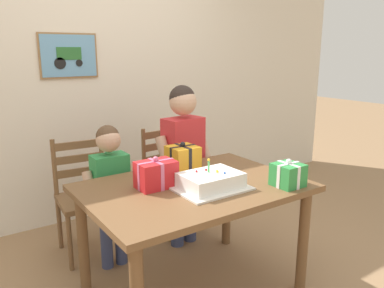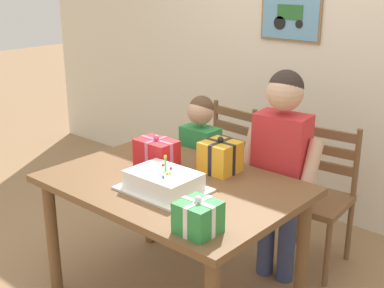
{
  "view_description": "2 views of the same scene",
  "coord_description": "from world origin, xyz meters",
  "px_view_note": "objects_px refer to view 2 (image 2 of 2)",
  "views": [
    {
      "loc": [
        -1.31,
        -1.9,
        1.59
      ],
      "look_at": [
        0.09,
        0.15,
        0.98
      ],
      "focal_mm": 36.02,
      "sensor_mm": 36.0,
      "label": 1
    },
    {
      "loc": [
        1.79,
        -1.88,
        1.85
      ],
      "look_at": [
        0.14,
        0.01,
        1.0
      ],
      "focal_mm": 48.06,
      "sensor_mm": 36.0,
      "label": 2
    }
  ],
  "objects_px": {
    "chair_left": "(220,167)",
    "gift_box_corner_small": "(157,154)",
    "birthday_cake": "(163,182)",
    "gift_box_beside_cake": "(198,217)",
    "chair_right": "(316,196)",
    "dining_table": "(173,198)",
    "child_older": "(281,157)",
    "child_younger": "(200,157)",
    "gift_box_red_large": "(220,157)"
  },
  "relations": [
    {
      "from": "dining_table",
      "to": "chair_left",
      "type": "distance_m",
      "value": 1.03
    },
    {
      "from": "gift_box_red_large",
      "to": "gift_box_beside_cake",
      "type": "relative_size",
      "value": 1.19
    },
    {
      "from": "chair_right",
      "to": "child_older",
      "type": "xyz_separation_m",
      "value": [
        -0.08,
        -0.33,
        0.34
      ]
    },
    {
      "from": "dining_table",
      "to": "child_older",
      "type": "distance_m",
      "value": 0.7
    },
    {
      "from": "gift_box_corner_small",
      "to": "child_older",
      "type": "distance_m",
      "value": 0.73
    },
    {
      "from": "gift_box_beside_cake",
      "to": "chair_right",
      "type": "distance_m",
      "value": 1.33
    },
    {
      "from": "child_older",
      "to": "child_younger",
      "type": "bearing_deg",
      "value": 179.95
    },
    {
      "from": "dining_table",
      "to": "child_older",
      "type": "height_order",
      "value": "child_older"
    },
    {
      "from": "chair_left",
      "to": "child_younger",
      "type": "relative_size",
      "value": 0.85
    },
    {
      "from": "gift_box_corner_small",
      "to": "birthday_cake",
      "type": "bearing_deg",
      "value": -39.17
    },
    {
      "from": "gift_box_beside_cake",
      "to": "child_younger",
      "type": "xyz_separation_m",
      "value": [
        -0.79,
        0.95,
        -0.17
      ]
    },
    {
      "from": "chair_left",
      "to": "child_younger",
      "type": "height_order",
      "value": "child_younger"
    },
    {
      "from": "birthday_cake",
      "to": "dining_table",
      "type": "bearing_deg",
      "value": 111.65
    },
    {
      "from": "gift_box_corner_small",
      "to": "child_younger",
      "type": "bearing_deg",
      "value": 100.76
    },
    {
      "from": "dining_table",
      "to": "chair_right",
      "type": "xyz_separation_m",
      "value": [
        0.4,
        0.93,
        -0.19
      ]
    },
    {
      "from": "dining_table",
      "to": "gift_box_corner_small",
      "type": "height_order",
      "value": "gift_box_corner_small"
    },
    {
      "from": "birthday_cake",
      "to": "chair_right",
      "type": "bearing_deg",
      "value": 71.6
    },
    {
      "from": "child_older",
      "to": "chair_left",
      "type": "bearing_deg",
      "value": 155.02
    },
    {
      "from": "birthday_cake",
      "to": "child_older",
      "type": "distance_m",
      "value": 0.77
    },
    {
      "from": "gift_box_corner_small",
      "to": "chair_right",
      "type": "height_order",
      "value": "gift_box_corner_small"
    },
    {
      "from": "gift_box_beside_cake",
      "to": "child_older",
      "type": "xyz_separation_m",
      "value": [
        -0.17,
        0.95,
        -0.02
      ]
    },
    {
      "from": "dining_table",
      "to": "chair_right",
      "type": "distance_m",
      "value": 1.03
    },
    {
      "from": "chair_left",
      "to": "gift_box_corner_small",
      "type": "bearing_deg",
      "value": -77.86
    },
    {
      "from": "gift_box_beside_cake",
      "to": "gift_box_corner_small",
      "type": "xyz_separation_m",
      "value": [
        -0.7,
        0.44,
        0.01
      ]
    },
    {
      "from": "gift_box_corner_small",
      "to": "child_younger",
      "type": "height_order",
      "value": "child_younger"
    },
    {
      "from": "gift_box_red_large",
      "to": "gift_box_corner_small",
      "type": "distance_m",
      "value": 0.37
    },
    {
      "from": "gift_box_red_large",
      "to": "child_older",
      "type": "relative_size",
      "value": 0.16
    },
    {
      "from": "gift_box_corner_small",
      "to": "chair_right",
      "type": "xyz_separation_m",
      "value": [
        0.61,
        0.84,
        -0.38
      ]
    },
    {
      "from": "dining_table",
      "to": "gift_box_red_large",
      "type": "relative_size",
      "value": 6.43
    },
    {
      "from": "birthday_cake",
      "to": "child_younger",
      "type": "xyz_separation_m",
      "value": [
        -0.36,
        0.72,
        -0.15
      ]
    },
    {
      "from": "birthday_cake",
      "to": "gift_box_beside_cake",
      "type": "xyz_separation_m",
      "value": [
        0.43,
        -0.23,
        0.02
      ]
    },
    {
      "from": "gift_box_red_large",
      "to": "child_older",
      "type": "xyz_separation_m",
      "value": [
        0.21,
        0.32,
        -0.04
      ]
    },
    {
      "from": "child_older",
      "to": "dining_table",
      "type": "bearing_deg",
      "value": -117.53
    },
    {
      "from": "dining_table",
      "to": "gift_box_corner_small",
      "type": "distance_m",
      "value": 0.3
    },
    {
      "from": "gift_box_red_large",
      "to": "child_younger",
      "type": "distance_m",
      "value": 0.56
    },
    {
      "from": "gift_box_corner_small",
      "to": "child_younger",
      "type": "xyz_separation_m",
      "value": [
        -0.1,
        0.51,
        -0.19
      ]
    },
    {
      "from": "chair_left",
      "to": "child_younger",
      "type": "xyz_separation_m",
      "value": [
        0.08,
        -0.33,
        0.19
      ]
    },
    {
      "from": "birthday_cake",
      "to": "child_older",
      "type": "relative_size",
      "value": 0.33
    },
    {
      "from": "child_older",
      "to": "child_younger",
      "type": "height_order",
      "value": "child_older"
    },
    {
      "from": "dining_table",
      "to": "chair_right",
      "type": "bearing_deg",
      "value": 67.03
    },
    {
      "from": "child_older",
      "to": "gift_box_red_large",
      "type": "bearing_deg",
      "value": -123.59
    },
    {
      "from": "chair_right",
      "to": "birthday_cake",
      "type": "bearing_deg",
      "value": -108.4
    },
    {
      "from": "chair_right",
      "to": "chair_left",
      "type": "bearing_deg",
      "value": 180.0
    },
    {
      "from": "gift_box_beside_cake",
      "to": "chair_left",
      "type": "relative_size",
      "value": 0.19
    },
    {
      "from": "chair_right",
      "to": "child_younger",
      "type": "height_order",
      "value": "child_younger"
    },
    {
      "from": "dining_table",
      "to": "birthday_cake",
      "type": "bearing_deg",
      "value": -68.35
    },
    {
      "from": "chair_right",
      "to": "gift_box_red_large",
      "type": "bearing_deg",
      "value": -114.24
    },
    {
      "from": "gift_box_red_large",
      "to": "child_younger",
      "type": "relative_size",
      "value": 0.2
    },
    {
      "from": "chair_right",
      "to": "gift_box_beside_cake",
      "type": "bearing_deg",
      "value": -86.25
    },
    {
      "from": "dining_table",
      "to": "chair_left",
      "type": "height_order",
      "value": "chair_left"
    }
  ]
}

